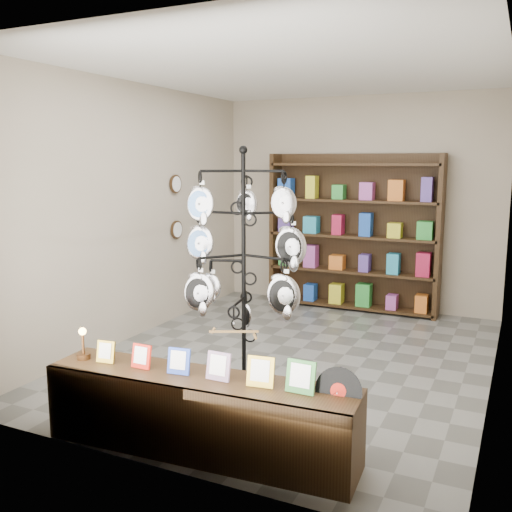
# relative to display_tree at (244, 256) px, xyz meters

# --- Properties ---
(ground) EXTENTS (5.00, 5.00, 0.00)m
(ground) POSITION_rel_display_tree_xyz_m (0.01, 1.15, -1.29)
(ground) COLOR slate
(ground) RESTS_ON ground
(room_envelope) EXTENTS (5.00, 5.00, 5.00)m
(room_envelope) POSITION_rel_display_tree_xyz_m (0.01, 1.15, 0.56)
(room_envelope) COLOR #AD9F8B
(room_envelope) RESTS_ON ground
(display_tree) EXTENTS (1.20, 1.20, 2.23)m
(display_tree) POSITION_rel_display_tree_xyz_m (0.00, 0.00, 0.00)
(display_tree) COLOR black
(display_tree) RESTS_ON ground
(front_shelf) EXTENTS (2.36, 0.62, 0.82)m
(front_shelf) POSITION_rel_display_tree_xyz_m (0.16, -1.04, -1.00)
(front_shelf) COLOR black
(front_shelf) RESTS_ON ground
(back_shelving) EXTENTS (2.42, 0.36, 2.20)m
(back_shelving) POSITION_rel_display_tree_xyz_m (0.01, 3.44, -0.26)
(back_shelving) COLOR black
(back_shelving) RESTS_ON ground
(wall_clocks) EXTENTS (0.03, 0.24, 0.84)m
(wall_clocks) POSITION_rel_display_tree_xyz_m (-1.96, 1.95, 0.21)
(wall_clocks) COLOR black
(wall_clocks) RESTS_ON ground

